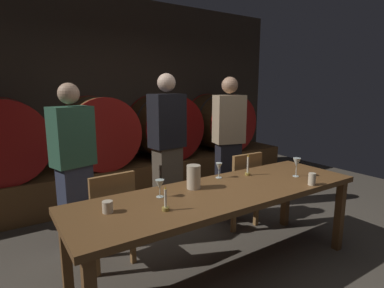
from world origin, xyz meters
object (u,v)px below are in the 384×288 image
Objects in this scene: cup_left at (108,207)px; guest_right at (229,142)px; wine_barrel_far_left at (3,139)px; candle_right at (248,169)px; candle_left at (166,204)px; wine_barrel_far_right at (220,122)px; wine_glass_center at (219,167)px; wine_glass_right at (297,163)px; guest_left at (74,166)px; wine_glass_left at (160,185)px; wine_barrel_center_left at (98,132)px; guest_center at (167,149)px; dining_table at (223,198)px; chair_left at (109,214)px; cup_right at (312,179)px; pitcher at (194,177)px; chair_right at (240,186)px; wine_barrel_center_right at (164,127)px.

guest_right is at bearing 28.62° from cup_left.
wine_barrel_far_left reaches higher than candle_right.
wine_barrel_far_right is at bearing 45.48° from candle_left.
wine_barrel_far_right is 2.60m from candle_right.
wine_barrel_far_left is 2.68m from wine_glass_center.
wine_barrel_far_right is at bearing 67.52° from wine_glass_right.
wine_glass_left is at bearing 95.64° from guest_left.
wine_barrel_center_left reaches higher than wine_glass_right.
candle_left is at bearing 54.10° from guest_center.
wine_glass_left reaches higher than dining_table.
candle_right is (1.25, -0.44, 0.33)m from chair_left.
guest_left reaches higher than candle_left.
cup_right is (-1.13, -2.72, -0.17)m from wine_barrel_far_right.
wine_glass_right is (1.45, 0.04, 0.08)m from candle_left.
pitcher is at bearing 110.60° from guest_left.
guest_left is 1.71m from candle_right.
wine_barrel_far_left is at bearing -37.41° from chair_right.
guest_left is 0.94× the size of guest_center.
pitcher is (-0.27, -0.95, -0.04)m from guest_center.
wine_barrel_center_right is 9.20× the size of cup_right.
wine_barrel_center_left is at bearing -132.36° from guest_left.
wine_barrel_center_right is 1.00× the size of wine_barrel_far_right.
guest_right reaches higher than chair_right.
chair_right is at bearing 17.39° from cup_left.
guest_center is 16.27× the size of cup_right.
guest_right is 9.53× the size of wine_glass_right.
wine_barrel_far_right is 2.69m from wine_glass_center.
pitcher reaches higher than wine_glass_left.
wine_barrel_center_left reaches higher than chair_left.
pitcher is (1.29, -2.22, -0.12)m from wine_barrel_far_left.
guest_right reaches higher than wine_barrel_far_right.
candle_left is (-0.61, -0.12, 0.12)m from dining_table.
wine_barrel_far_right is at bearing 0.00° from wine_barrel_far_left.
guest_left is at bearing -156.47° from wine_barrel_far_right.
wine_barrel_far_left is at bearing 112.97° from wine_glass_left.
guest_center is 1.41m from wine_glass_right.
wine_barrel_center_left is 1.06m from wine_barrel_center_right.
dining_table is at bearing 156.03° from cup_right.
cup_left is (-1.14, -0.22, -0.06)m from wine_glass_center.
wine_barrel_center_left reaches higher than cup_right.
wine_barrel_center_left is at bearing 110.29° from candle_right.
wine_glass_center is (0.52, -2.10, -0.12)m from wine_barrel_center_left.
wine_glass_left is at bearing 21.45° from chair_right.
chair_right is (-1.11, -1.79, -0.49)m from wine_barrel_far_right.
chair_right reaches higher than cup_left.
wine_barrel_center_left is at bearing -107.59° from chair_left.
wine_barrel_center_right is at bearing 62.03° from candle_left.
dining_table is at bearing -42.53° from pitcher.
cup_right is at bearing -13.17° from cup_left.
dining_table is (-0.72, -2.40, -0.30)m from wine_barrel_center_right.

